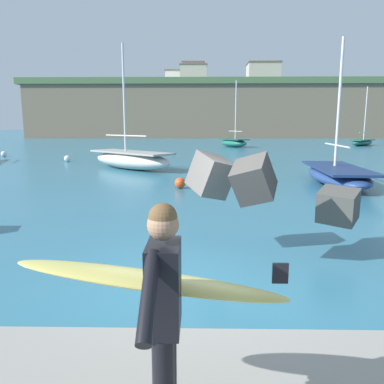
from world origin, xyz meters
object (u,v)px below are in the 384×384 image
at_px(boat_mid_centre, 131,159).
at_px(mooring_buoy_middle, 4,154).
at_px(boat_near_right, 337,174).
at_px(boat_mid_left, 362,142).
at_px(mooring_buoy_outer, 67,159).
at_px(surfer_with_board, 161,302).
at_px(station_building_central, 180,80).
at_px(station_building_annex, 193,75).
at_px(station_building_east, 263,76).
at_px(mooring_buoy_inner, 180,183).
at_px(station_building_west, 193,75).
at_px(boat_near_left, 233,142).

distance_m(boat_mid_centre, mooring_buoy_middle, 14.50).
bearing_deg(boat_near_right, boat_mid_left, 65.38).
bearing_deg(boat_near_right, mooring_buoy_outer, 146.90).
bearing_deg(mooring_buoy_outer, surfer_with_board, -69.18).
relative_size(station_building_central, station_building_annex, 1.24).
relative_size(surfer_with_board, station_building_east, 0.25).
xyz_separation_m(surfer_with_board, station_building_east, (16.43, 96.88, 13.47)).
height_order(boat_mid_left, boat_mid_centre, boat_mid_left).
distance_m(boat_near_right, mooring_buoy_middle, 25.78).
bearing_deg(mooring_buoy_inner, surfer_with_board, -87.72).
bearing_deg(boat_near_right, station_building_east, 82.98).
height_order(mooring_buoy_outer, station_building_west, station_building_west).
height_order(boat_near_left, mooring_buoy_inner, boat_near_left).
bearing_deg(mooring_buoy_inner, boat_near_right, 9.53).
bearing_deg(station_building_central, station_building_west, -63.54).
bearing_deg(station_building_annex, mooring_buoy_outer, -96.87).
distance_m(mooring_buoy_middle, station_building_annex, 63.41).
distance_m(mooring_buoy_inner, mooring_buoy_outer, 13.77).
height_order(boat_near_right, boat_mid_left, boat_mid_left).
distance_m(surfer_with_board, mooring_buoy_outer, 24.99).
relative_size(boat_near_left, mooring_buoy_middle, 16.98).
xyz_separation_m(station_building_east, station_building_annex, (-17.55, -9.14, -0.89)).
distance_m(station_building_central, station_building_east, 21.22).
bearing_deg(mooring_buoy_middle, surfer_with_board, -60.63).
relative_size(boat_mid_left, mooring_buoy_middle, 16.22).
xyz_separation_m(boat_mid_left, boat_mid_centre, (-24.17, -25.65, 0.12)).
xyz_separation_m(station_building_west, station_building_east, (17.66, 5.41, 0.39)).
relative_size(boat_near_right, station_building_west, 1.04).
bearing_deg(boat_mid_centre, boat_mid_left, 46.71).
distance_m(boat_near_left, mooring_buoy_inner, 29.47).
bearing_deg(mooring_buoy_outer, station_building_annex, 83.13).
height_order(surfer_with_board, mooring_buoy_middle, surfer_with_board).
height_order(boat_mid_left, station_building_west, station_building_west).
height_order(boat_near_right, mooring_buoy_inner, boat_near_right).
xyz_separation_m(surfer_with_board, station_building_annex, (-1.12, 87.75, 12.58)).
bearing_deg(station_building_east, boat_mid_centre, -104.50).
bearing_deg(station_building_west, mooring_buoy_inner, -89.47).
xyz_separation_m(mooring_buoy_outer, station_building_annex, (7.76, 64.41, 13.64)).
distance_m(boat_mid_left, mooring_buoy_middle, 39.90).
bearing_deg(boat_mid_left, station_building_annex, 116.69).
xyz_separation_m(surfer_with_board, boat_near_right, (6.17, 13.53, -0.84)).
xyz_separation_m(boat_near_left, mooring_buoy_inner, (-4.75, -29.09, -0.32)).
bearing_deg(boat_near_left, mooring_buoy_outer, -125.88).
bearing_deg(station_building_central, station_building_east, -4.31).
xyz_separation_m(station_building_west, station_building_central, (-3.49, 7.01, -0.40)).
height_order(boat_near_left, station_building_central, station_building_central).
relative_size(boat_near_right, station_building_central, 0.78).
distance_m(surfer_with_board, station_building_east, 99.19).
xyz_separation_m(boat_mid_centre, station_building_east, (20.11, 77.77, 14.18)).
height_order(mooring_buoy_middle, station_building_central, station_building_central).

